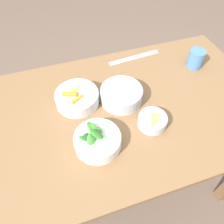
{
  "coord_description": "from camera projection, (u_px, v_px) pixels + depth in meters",
  "views": [
    {
      "loc": [
        -0.25,
        -0.56,
        1.49
      ],
      "look_at": [
        -0.07,
        -0.03,
        0.79
      ],
      "focal_mm": 35.0,
      "sensor_mm": 36.0,
      "label": 1
    }
  ],
  "objects": [
    {
      "name": "ruler",
      "position": [
        134.0,
        58.0,
        1.17
      ],
      "size": [
        0.29,
        0.05,
        0.0
      ],
      "color": "#EFB7C6",
      "rests_on": "dining_table"
    },
    {
      "name": "dining_table",
      "position": [
        124.0,
        124.0,
        1.04
      ],
      "size": [
        1.3,
        0.77,
        0.76
      ],
      "color": "olive",
      "rests_on": "ground_plane"
    },
    {
      "name": "bowl_cookies",
      "position": [
        153.0,
        120.0,
        0.87
      ],
      "size": [
        0.12,
        0.12,
        0.05
      ],
      "color": "silver",
      "rests_on": "dining_table"
    },
    {
      "name": "ground_plane",
      "position": [
        120.0,
        177.0,
        1.54
      ],
      "size": [
        10.0,
        10.0,
        0.0
      ],
      "primitive_type": "plane",
      "color": "brown"
    },
    {
      "name": "cup",
      "position": [
        196.0,
        59.0,
        1.09
      ],
      "size": [
        0.08,
        0.08,
        0.09
      ],
      "color": "#4C7FB7",
      "rests_on": "dining_table"
    },
    {
      "name": "bowl_carrots",
      "position": [
        77.0,
        97.0,
        0.94
      ],
      "size": [
        0.19,
        0.19,
        0.07
      ],
      "color": "silver",
      "rests_on": "dining_table"
    },
    {
      "name": "bowl_beans_hotdog",
      "position": [
        122.0,
        95.0,
        0.95
      ],
      "size": [
        0.18,
        0.18,
        0.07
      ],
      "color": "silver",
      "rests_on": "dining_table"
    },
    {
      "name": "bowl_greens",
      "position": [
        97.0,
        140.0,
        0.81
      ],
      "size": [
        0.18,
        0.18,
        0.1
      ],
      "color": "white",
      "rests_on": "dining_table"
    }
  ]
}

